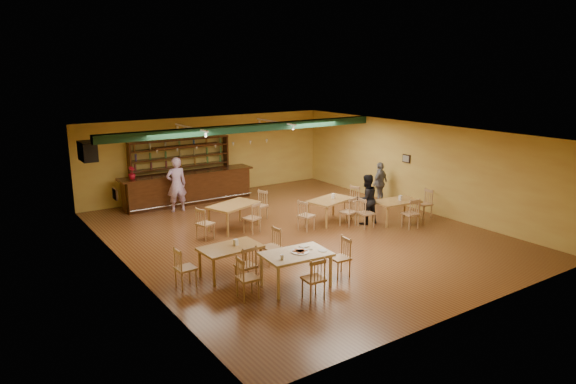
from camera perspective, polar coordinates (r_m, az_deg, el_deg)
floor at (r=15.38m, az=1.12°, el=-4.63°), size 12.00×12.00×0.00m
ceiling_beam at (r=17.07m, az=-4.28°, el=7.06°), size 10.00×0.30×0.25m
track_rail_left at (r=16.80m, az=-10.69°, el=6.99°), size 0.05×2.50×0.05m
track_rail_right at (r=18.29m, az=-1.39°, el=7.76°), size 0.05×2.50×0.05m
ac_unit at (r=16.71m, az=-21.20°, el=4.23°), size 0.34×0.70×0.48m
picture_left at (r=13.74m, az=-18.58°, el=-0.22°), size 0.04×0.34×0.28m
picture_right at (r=18.53m, az=12.94°, el=3.62°), size 0.04×0.34×0.28m
bar_counter at (r=19.01m, az=-10.94°, el=0.48°), size 4.92×0.85×1.13m
back_bar_hutch at (r=19.46m, az=-11.76°, el=2.48°), size 3.80×0.40×2.28m
poinsettia at (r=18.18m, az=-16.87°, el=2.04°), size 0.31×0.31×0.43m
dining_table_a at (r=15.85m, az=-5.98°, el=-2.69°), size 1.76×1.38×0.77m
dining_table_b at (r=16.51m, az=4.67°, el=-2.04°), size 1.65×1.22×0.74m
dining_table_c at (r=12.40m, az=-6.35°, el=-7.57°), size 1.46×0.91×0.71m
dining_table_d at (r=16.75m, az=11.85°, el=-2.11°), size 1.51×1.01×0.71m
near_table at (r=11.71m, az=0.90°, el=-8.58°), size 1.56×1.07×0.80m
pizza_tray at (r=11.62m, az=1.34°, el=-6.61°), size 0.45×0.45×0.01m
parmesan_shaker at (r=11.17m, az=-0.65°, el=-7.21°), size 0.08×0.08×0.11m
napkin_stack at (r=11.92m, az=1.79°, el=-6.04°), size 0.22×0.17×0.03m
pizza_server at (r=11.74m, az=1.83°, el=-6.34°), size 0.32×0.24×0.00m
side_plate at (r=11.73m, az=3.86°, el=-6.45°), size 0.24×0.24×0.01m
patron_bar at (r=17.89m, az=-12.22°, el=0.82°), size 0.73×0.51×1.88m
patron_right_a at (r=16.32m, az=8.64°, el=-0.80°), size 0.82×0.67×1.58m
patron_right_b at (r=18.85m, az=10.13°, el=1.00°), size 0.96×0.61×1.51m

